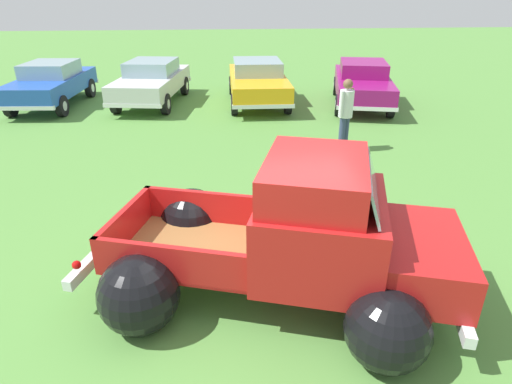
{
  "coord_description": "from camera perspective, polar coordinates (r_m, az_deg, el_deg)",
  "views": [
    {
      "loc": [
        -0.57,
        -4.62,
        3.67
      ],
      "look_at": [
        0.0,
        1.6,
        0.7
      ],
      "focal_mm": 30.31,
      "sensor_mm": 36.0,
      "label": 1
    }
  ],
  "objects": [
    {
      "name": "show_car_0",
      "position": [
        16.45,
        -25.4,
        12.9
      ],
      "size": [
        2.08,
        4.33,
        1.43
      ],
      "rotation": [
        0.0,
        0.0,
        -1.64
      ],
      "color": "black",
      "rests_on": "ground"
    },
    {
      "name": "ground_plane",
      "position": [
        5.93,
        1.44,
        -12.87
      ],
      "size": [
        80.0,
        80.0,
        0.0
      ],
      "primitive_type": "plane",
      "color": "#548C3D"
    },
    {
      "name": "show_car_1",
      "position": [
        15.73,
        -13.58,
        14.12
      ],
      "size": [
        2.46,
        4.64,
        1.43
      ],
      "rotation": [
        0.0,
        0.0,
        -1.73
      ],
      "color": "black",
      "rests_on": "ground"
    },
    {
      "name": "show_car_2",
      "position": [
        15.35,
        0.19,
        14.55
      ],
      "size": [
        1.97,
        4.69,
        1.43
      ],
      "rotation": [
        0.0,
        0.0,
        -1.59
      ],
      "color": "black",
      "rests_on": "ground"
    },
    {
      "name": "show_car_3",
      "position": [
        15.51,
        13.85,
        13.95
      ],
      "size": [
        2.81,
        4.92,
        1.43
      ],
      "rotation": [
        0.0,
        0.0,
        -1.81
      ],
      "color": "black",
      "rests_on": "ground"
    },
    {
      "name": "vintage_pickup_truck",
      "position": [
        5.45,
        5.58,
        -7.07
      ],
      "size": [
        4.98,
        3.73,
        1.96
      ],
      "rotation": [
        0.0,
        0.0,
        -0.3
      ],
      "color": "black",
      "rests_on": "ground"
    },
    {
      "name": "spectator_0",
      "position": [
        10.73,
        11.75,
        10.47
      ],
      "size": [
        0.48,
        0.48,
        1.75
      ],
      "rotation": [
        0.0,
        0.0,
        5.48
      ],
      "color": "navy",
      "rests_on": "ground"
    }
  ]
}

